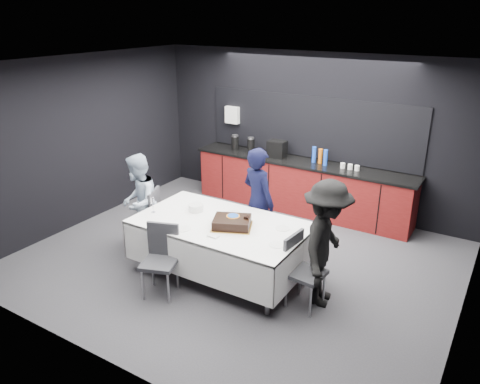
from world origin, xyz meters
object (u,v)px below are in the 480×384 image
(champagne_flute, at_px, (153,202))
(chair_near, at_px, (161,254))
(party_table, at_px, (221,232))
(chair_right, at_px, (301,265))
(chair_left, at_px, (148,214))
(person_center, at_px, (258,202))
(person_left, at_px, (139,202))
(plate_stack, at_px, (196,208))
(person_right, at_px, (326,244))
(cake_assembly, at_px, (232,222))

(champagne_flute, height_order, chair_near, champagne_flute)
(party_table, distance_m, chair_near, 0.87)
(champagne_flute, distance_m, chair_right, 2.26)
(champagne_flute, height_order, chair_left, champagne_flute)
(chair_near, relative_size, person_center, 0.56)
(chair_left, height_order, person_center, person_center)
(chair_near, bearing_deg, chair_left, 138.87)
(chair_right, distance_m, person_left, 2.73)
(person_center, bearing_deg, plate_stack, 67.09)
(person_right, bearing_deg, cake_assembly, 88.02)
(chair_near, distance_m, person_right, 2.08)
(cake_assembly, height_order, chair_near, cake_assembly)
(party_table, distance_m, person_center, 0.84)
(party_table, height_order, person_center, person_center)
(cake_assembly, distance_m, champagne_flute, 1.22)
(chair_left, relative_size, chair_near, 1.00)
(plate_stack, height_order, chair_left, chair_left)
(chair_left, bearing_deg, plate_stack, 1.49)
(plate_stack, height_order, person_left, person_left)
(plate_stack, height_order, chair_near, chair_near)
(chair_left, distance_m, chair_near, 1.34)
(cake_assembly, bearing_deg, chair_right, -2.75)
(party_table, relative_size, plate_stack, 10.88)
(party_table, bearing_deg, chair_left, 175.38)
(party_table, xyz_separation_m, cake_assembly, (0.21, -0.04, 0.20))
(person_right, bearing_deg, party_table, 85.51)
(cake_assembly, distance_m, plate_stack, 0.74)
(cake_assembly, distance_m, person_left, 1.70)
(chair_left, xyz_separation_m, person_center, (1.53, 0.70, 0.28))
(champagne_flute, bearing_deg, person_center, 43.08)
(chair_near, bearing_deg, person_right, 25.00)
(cake_assembly, relative_size, chair_left, 0.69)
(person_center, bearing_deg, chair_right, 160.62)
(champagne_flute, relative_size, person_right, 0.14)
(plate_stack, bearing_deg, champagne_flute, -143.42)
(party_table, height_order, chair_near, chair_near)
(champagne_flute, xyz_separation_m, chair_near, (0.59, -0.54, -0.40))
(party_table, distance_m, person_right, 1.47)
(champagne_flute, bearing_deg, cake_assembly, 8.51)
(chair_near, bearing_deg, chair_right, 22.44)
(person_center, xyz_separation_m, person_left, (-1.61, -0.80, -0.08))
(chair_left, relative_size, person_left, 0.62)
(plate_stack, bearing_deg, person_center, 47.29)
(plate_stack, distance_m, chair_near, 0.95)
(person_right, bearing_deg, person_center, 53.46)
(person_center, distance_m, person_left, 1.80)
(champagne_flute, distance_m, person_right, 2.48)
(chair_right, bearing_deg, person_left, 177.80)
(cake_assembly, bearing_deg, person_left, 178.13)
(chair_right, bearing_deg, chair_near, -157.56)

